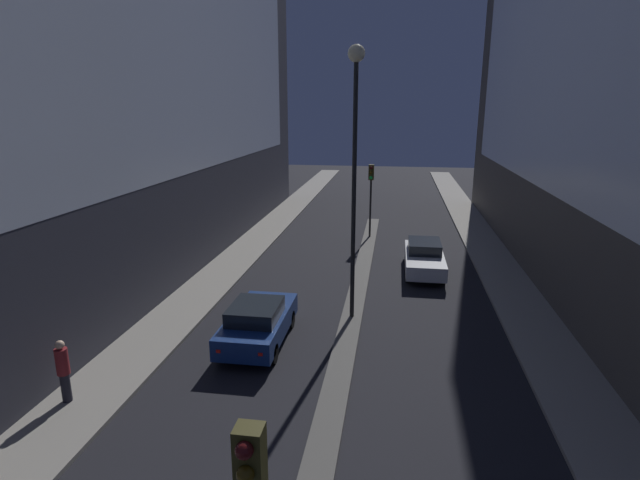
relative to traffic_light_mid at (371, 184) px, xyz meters
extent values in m
cube|color=#56544F|center=(0.00, -10.94, -3.27)|extent=(0.78, 31.86, 0.11)
cube|color=#3D3814|center=(0.00, -25.13, 0.71)|extent=(0.32, 0.28, 0.90)
sphere|color=#4C0F0F|center=(0.00, -25.31, 1.01)|extent=(0.20, 0.20, 0.20)
sphere|color=#4C380A|center=(0.00, -25.31, 0.71)|extent=(0.20, 0.20, 0.20)
cylinder|color=black|center=(0.00, 0.03, -1.48)|extent=(0.12, 0.12, 3.47)
cube|color=#3D3814|center=(0.00, 0.03, 0.71)|extent=(0.32, 0.28, 0.90)
sphere|color=#4C0F0F|center=(0.00, -0.15, 1.01)|extent=(0.20, 0.20, 0.20)
sphere|color=#4C380A|center=(0.00, -0.15, 0.71)|extent=(0.20, 0.20, 0.20)
sphere|color=#1EEA4C|center=(0.00, -0.15, 0.41)|extent=(0.20, 0.20, 0.20)
cylinder|color=black|center=(0.00, -12.10, 1.39)|extent=(0.16, 0.16, 9.21)
sphere|color=#F9EAB2|center=(0.00, -12.10, 6.17)|extent=(0.58, 0.58, 0.58)
cube|color=navy|center=(-2.96, -14.52, -2.65)|extent=(1.86, 4.26, 0.70)
cube|color=black|center=(-2.96, -14.84, -2.06)|extent=(1.58, 1.92, 0.50)
cube|color=red|center=(-3.61, -16.65, -2.62)|extent=(0.14, 0.04, 0.10)
cube|color=red|center=(-2.31, -16.65, -2.62)|extent=(0.14, 0.04, 0.10)
cylinder|color=black|center=(-3.78, -13.20, -3.00)|extent=(0.22, 0.64, 0.64)
cylinder|color=black|center=(-2.14, -13.20, -3.00)|extent=(0.22, 0.64, 0.64)
cylinder|color=black|center=(-3.78, -15.84, -3.00)|extent=(0.22, 0.64, 0.64)
cylinder|color=black|center=(-2.14, -15.84, -3.00)|extent=(0.22, 0.64, 0.64)
cube|color=silver|center=(2.96, -6.12, -2.68)|extent=(1.80, 4.73, 0.66)
cube|color=black|center=(2.96, -5.77, -2.10)|extent=(1.53, 2.13, 0.50)
cube|color=red|center=(2.33, -3.76, -2.64)|extent=(0.14, 0.04, 0.10)
cube|color=red|center=(3.59, -3.76, -2.64)|extent=(0.14, 0.04, 0.10)
cylinder|color=black|center=(2.17, -4.66, -3.00)|extent=(0.22, 0.64, 0.64)
cylinder|color=black|center=(3.75, -4.66, -3.00)|extent=(0.22, 0.64, 0.64)
cylinder|color=black|center=(2.17, -7.59, -3.00)|extent=(0.22, 0.64, 0.64)
cylinder|color=black|center=(3.75, -7.59, -3.00)|extent=(0.22, 0.64, 0.64)
cylinder|color=black|center=(-7.07, -18.90, -2.80)|extent=(0.25, 0.25, 0.81)
cylinder|color=maroon|center=(-7.07, -18.90, -2.03)|extent=(0.33, 0.33, 0.72)
sphere|color=beige|center=(-7.07, -18.90, -1.55)|extent=(0.24, 0.24, 0.24)
camera|label=1|loc=(1.45, -29.59, 4.48)|focal=28.00mm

